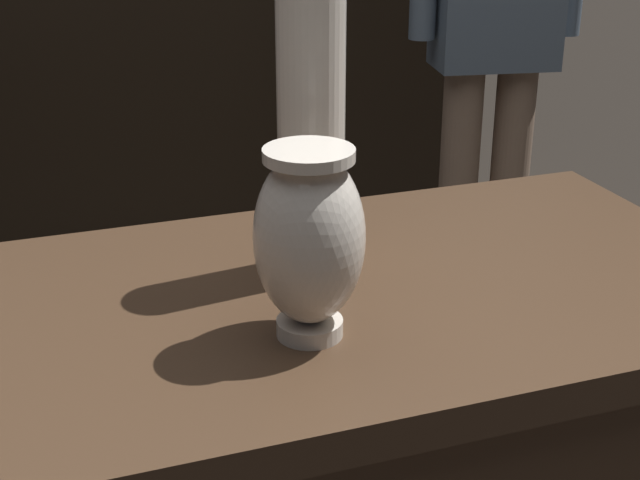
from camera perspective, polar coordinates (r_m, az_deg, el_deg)
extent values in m
cube|color=#422D1E|center=(1.28, 0.57, -4.03)|extent=(1.20, 0.64, 0.05)
cube|color=black|center=(3.41, -12.31, 7.52)|extent=(2.60, 0.40, 0.95)
cylinder|color=silver|center=(1.14, -0.64, -5.40)|extent=(0.08, 0.08, 0.02)
ellipsoid|color=silver|center=(1.09, -0.67, 0.13)|extent=(0.13, 0.13, 0.22)
cylinder|color=silver|center=(1.06, -0.70, 5.30)|extent=(0.11, 0.11, 0.01)
cone|color=silver|center=(1.32, -0.57, -1.21)|extent=(0.11, 0.11, 0.02)
cylinder|color=silver|center=(1.26, -0.60, 6.87)|extent=(0.09, 0.09, 0.36)
cylinder|color=#846B56|center=(2.71, 11.48, 2.08)|extent=(0.11, 0.11, 0.81)
cylinder|color=#846B56|center=(2.66, 8.45, 1.92)|extent=(0.11, 0.11, 0.81)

